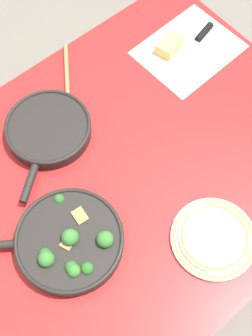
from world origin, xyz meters
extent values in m
plane|color=slate|center=(0.00, 0.00, 0.00)|extent=(14.00, 14.00, 0.00)
cube|color=red|center=(0.00, 0.00, 0.74)|extent=(1.29, 1.00, 0.03)
cylinder|color=#BCBCC1|center=(0.59, 0.44, 0.36)|extent=(0.05, 0.05, 0.72)
cylinder|color=black|center=(-0.26, -0.07, 0.77)|extent=(0.30, 0.30, 0.04)
torus|color=black|center=(-0.26, -0.07, 0.80)|extent=(0.30, 0.30, 0.01)
cylinder|color=#2C6823|center=(-0.26, -0.07, 0.78)|extent=(0.02, 0.02, 0.03)
sphere|color=#387A33|center=(-0.26, -0.07, 0.81)|extent=(0.05, 0.05, 0.05)
cylinder|color=#245B1C|center=(-0.34, -0.06, 0.77)|extent=(0.01, 0.01, 0.02)
sphere|color=#2D6B28|center=(-0.34, -0.06, 0.80)|extent=(0.03, 0.03, 0.03)
cylinder|color=#2C6823|center=(-0.34, -0.08, 0.78)|extent=(0.02, 0.02, 0.02)
sphere|color=#387A33|center=(-0.34, -0.08, 0.80)|extent=(0.04, 0.04, 0.04)
cylinder|color=#2C6823|center=(-0.30, -0.15, 0.77)|extent=(0.01, 0.01, 0.02)
sphere|color=#387A33|center=(-0.30, -0.15, 0.80)|extent=(0.04, 0.04, 0.04)
cylinder|color=#245B1C|center=(-0.21, 0.04, 0.77)|extent=(0.01, 0.01, 0.02)
sphere|color=#2D6B28|center=(-0.21, 0.04, 0.79)|extent=(0.03, 0.03, 0.03)
cylinder|color=#2C6823|center=(-0.19, -0.14, 0.78)|extent=(0.02, 0.02, 0.03)
sphere|color=#387A33|center=(-0.19, -0.14, 0.81)|extent=(0.05, 0.05, 0.05)
cylinder|color=#357027|center=(-0.26, -0.07, 0.78)|extent=(0.02, 0.02, 0.02)
sphere|color=#428438|center=(-0.26, -0.07, 0.80)|extent=(0.04, 0.04, 0.04)
cylinder|color=#245B1C|center=(-0.30, -0.14, 0.77)|extent=(0.01, 0.01, 0.02)
sphere|color=#2D6B28|center=(-0.30, -0.14, 0.80)|extent=(0.03, 0.03, 0.03)
cylinder|color=#245B1C|center=(-0.27, -0.17, 0.77)|extent=(0.01, 0.01, 0.02)
sphere|color=#2D6B28|center=(-0.27, -0.17, 0.80)|extent=(0.03, 0.03, 0.03)
cube|color=#9E703D|center=(-0.17, -0.14, 0.78)|extent=(0.04, 0.04, 0.03)
cube|color=#AD7F4C|center=(-0.20, -0.04, 0.78)|extent=(0.04, 0.05, 0.04)
cube|color=#AD7F4C|center=(-0.27, -0.08, 0.78)|extent=(0.05, 0.05, 0.04)
cylinder|color=black|center=(-0.10, 0.25, 0.78)|extent=(0.26, 0.26, 0.04)
torus|color=black|center=(-0.10, 0.25, 0.80)|extent=(0.27, 0.27, 0.01)
cylinder|color=black|center=(-0.25, 0.14, 0.78)|extent=(0.11, 0.09, 0.02)
cylinder|color=#EAD170|center=(-0.10, 0.25, 0.77)|extent=(0.21, 0.21, 0.02)
cylinder|color=#A87A4C|center=(0.06, 0.38, 0.76)|extent=(0.18, 0.24, 0.02)
ellipsoid|color=#A87A4C|center=(-0.03, 0.24, 0.76)|extent=(0.07, 0.08, 0.02)
cube|color=silver|center=(0.46, 0.21, 0.75)|extent=(0.34, 0.28, 0.00)
cube|color=silver|center=(0.42, 0.20, 0.76)|extent=(0.17, 0.07, 0.01)
cylinder|color=black|center=(0.55, 0.23, 0.77)|extent=(0.09, 0.04, 0.02)
cube|color=#EACC66|center=(0.41, 0.26, 0.77)|extent=(0.10, 0.08, 0.04)
cylinder|color=silver|center=(0.05, -0.32, 0.76)|extent=(0.24, 0.24, 0.01)
torus|color=gold|center=(0.05, -0.32, 0.77)|extent=(0.23, 0.23, 0.01)
cylinder|color=silver|center=(0.05, -0.32, 0.77)|extent=(0.20, 0.20, 0.01)
torus|color=gold|center=(0.05, -0.32, 0.78)|extent=(0.19, 0.19, 0.01)
camera|label=1|loc=(-0.39, -0.46, 2.01)|focal=50.00mm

